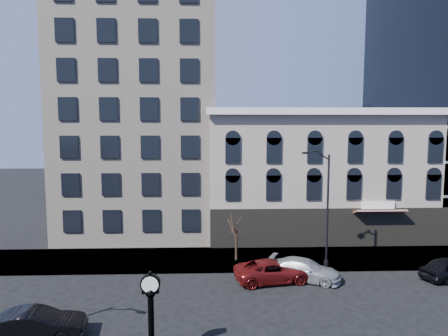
{
  "coord_description": "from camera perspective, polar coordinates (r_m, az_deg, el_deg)",
  "views": [
    {
      "loc": [
        1.05,
        -23.72,
        10.94
      ],
      "look_at": [
        2.0,
        4.0,
        8.0
      ],
      "focal_mm": 32.0,
      "sensor_mm": 36.0,
      "label": 1
    }
  ],
  "objects": [
    {
      "name": "ground",
      "position": [
        26.15,
        -4.31,
        -18.7
      ],
      "size": [
        160.0,
        160.0,
        0.0
      ],
      "primitive_type": "plane",
      "color": "black",
      "rests_on": "ground"
    },
    {
      "name": "sidewalk_far",
      "position": [
        33.56,
        -3.74,
        -12.88
      ],
      "size": [
        160.0,
        6.0,
        0.12
      ],
      "primitive_type": "cube",
      "color": "gray",
      "rests_on": "ground"
    },
    {
      "name": "cream_tower",
      "position": [
        44.01,
        -11.81,
        16.9
      ],
      "size": [
        15.9,
        15.4,
        42.5
      ],
      "color": "beige",
      "rests_on": "ground"
    },
    {
      "name": "victorian_row",
      "position": [
        41.4,
        13.39,
        -0.97
      ],
      "size": [
        22.6,
        11.19,
        12.5
      ],
      "color": "#A59788",
      "rests_on": "ground"
    },
    {
      "name": "street_clock",
      "position": [
        20.03,
        -10.38,
        -20.46
      ],
      "size": [
        0.96,
        0.96,
        4.23
      ],
      "rotation": [
        0.0,
        0.0,
        0.05
      ],
      "color": "black",
      "rests_on": "sidewalk_near"
    },
    {
      "name": "street_lamp_far",
      "position": [
        30.97,
        13.61,
        -1.35
      ],
      "size": [
        2.34,
        0.77,
        9.17
      ],
      "rotation": [
        0.0,
        0.0,
        3.36
      ],
      "color": "black",
      "rests_on": "sidewalk_far"
    },
    {
      "name": "bare_tree_far",
      "position": [
        32.3,
        1.77,
        -7.67
      ],
      "size": [
        2.44,
        2.44,
        4.19
      ],
      "color": "#322419",
      "rests_on": "sidewalk_far"
    },
    {
      "name": "car_near_b",
      "position": [
        23.85,
        -25.38,
        -19.68
      ],
      "size": [
        5.17,
        2.46,
        1.64
      ],
      "primitive_type": "imported",
      "rotation": [
        0.0,
        0.0,
        1.72
      ],
      "color": "black",
      "rests_on": "ground"
    },
    {
      "name": "car_far_a",
      "position": [
        29.23,
        7.03,
        -14.38
      ],
      "size": [
        5.83,
        3.44,
        1.52
      ],
      "primitive_type": "imported",
      "rotation": [
        0.0,
        0.0,
        1.75
      ],
      "color": "maroon",
      "rests_on": "ground"
    },
    {
      "name": "car_far_b",
      "position": [
        29.87,
        11.45,
        -14.04
      ],
      "size": [
        5.5,
        4.03,
        1.48
      ],
      "primitive_type": "imported",
      "rotation": [
        0.0,
        0.0,
        1.14
      ],
      "color": "#A5A8AD",
      "rests_on": "ground"
    },
    {
      "name": "car_far_c",
      "position": [
        33.63,
        29.36,
        -12.36
      ],
      "size": [
        4.84,
        3.47,
        1.53
      ],
      "primitive_type": "imported",
      "rotation": [
        0.0,
        0.0,
        1.99
      ],
      "color": "black",
      "rests_on": "ground"
    }
  ]
}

